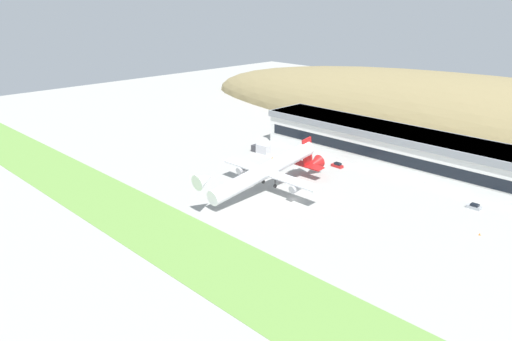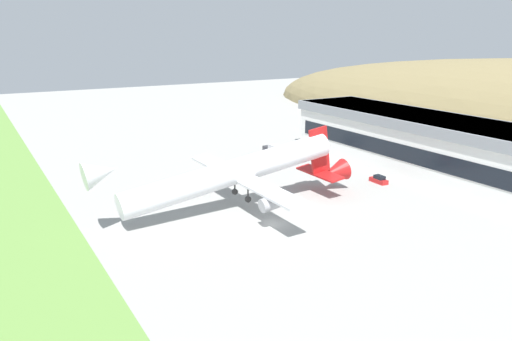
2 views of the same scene
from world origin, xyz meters
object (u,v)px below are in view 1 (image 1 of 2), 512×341
object	(u,v)px
fuel_truck	(261,149)
traffic_cone_1	(272,158)
service_car_1	(474,207)
traffic_cone_0	(480,234)
service_car_0	(337,165)
cargo_airplane	(267,171)
terminal_building	(414,150)

from	to	relation	value
fuel_truck	traffic_cone_1	world-z (taller)	fuel_truck
service_car_1	traffic_cone_0	distance (m)	16.89
service_car_0	cargo_airplane	bearing A→B (deg)	-91.30
terminal_building	fuel_truck	bearing A→B (deg)	-155.48
service_car_1	traffic_cone_0	xyz separation A→B (m)	(7.82, -14.97, -0.30)
cargo_airplane	service_car_0	distance (m)	34.14
service_car_0	traffic_cone_1	size ratio (longest dim) A/B	7.34
terminal_building	cargo_airplane	bearing A→B (deg)	-112.30
cargo_airplane	traffic_cone_1	world-z (taller)	cargo_airplane
traffic_cone_0	cargo_airplane	bearing A→B (deg)	-162.91
traffic_cone_1	fuel_truck	bearing A→B (deg)	165.75
terminal_building	traffic_cone_1	world-z (taller)	terminal_building
fuel_truck	service_car_1	bearing A→B (deg)	4.07
fuel_truck	cargo_airplane	bearing A→B (deg)	-42.50
fuel_truck	traffic_cone_0	bearing A→B (deg)	-6.34
service_car_0	fuel_truck	bearing A→B (deg)	-167.01
service_car_0	service_car_1	bearing A→B (deg)	-1.68
traffic_cone_1	cargo_airplane	bearing A→B (deg)	-49.17
service_car_0	traffic_cone_0	size ratio (longest dim) A/B	7.34
service_car_1	traffic_cone_1	xyz separation A→B (m)	(-69.56, -7.48, -0.30)
cargo_airplane	traffic_cone_0	size ratio (longest dim) A/B	88.01
terminal_building	traffic_cone_1	distance (m)	48.68
terminal_building	traffic_cone_0	distance (m)	48.52
traffic_cone_0	traffic_cone_1	size ratio (longest dim) A/B	1.00
traffic_cone_0	terminal_building	bearing A→B (deg)	138.30
cargo_airplane	fuel_truck	xyz separation A→B (m)	(-29.13, 26.69, -5.24)
service_car_0	fuel_truck	world-z (taller)	fuel_truck
cargo_airplane	service_car_0	xyz separation A→B (m)	(0.76, 33.59, -6.07)
service_car_1	fuel_truck	distance (m)	77.54
cargo_airplane	service_car_1	distance (m)	58.30
fuel_truck	traffic_cone_1	bearing A→B (deg)	-14.25
terminal_building	traffic_cone_0	bearing A→B (deg)	-41.70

